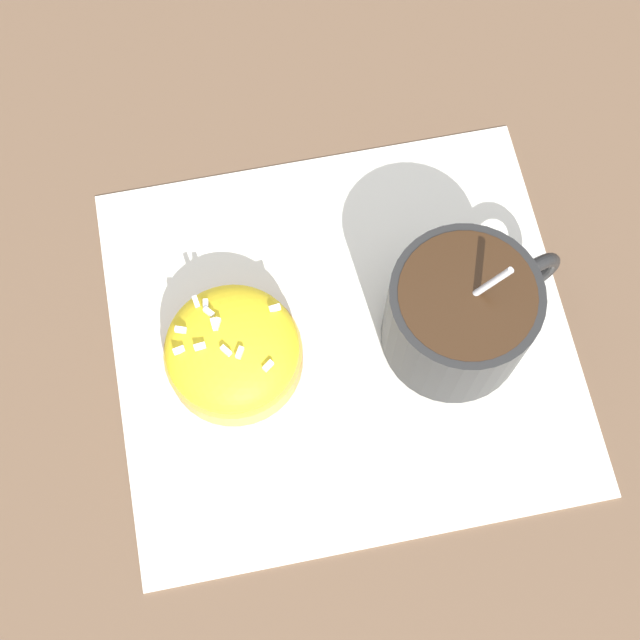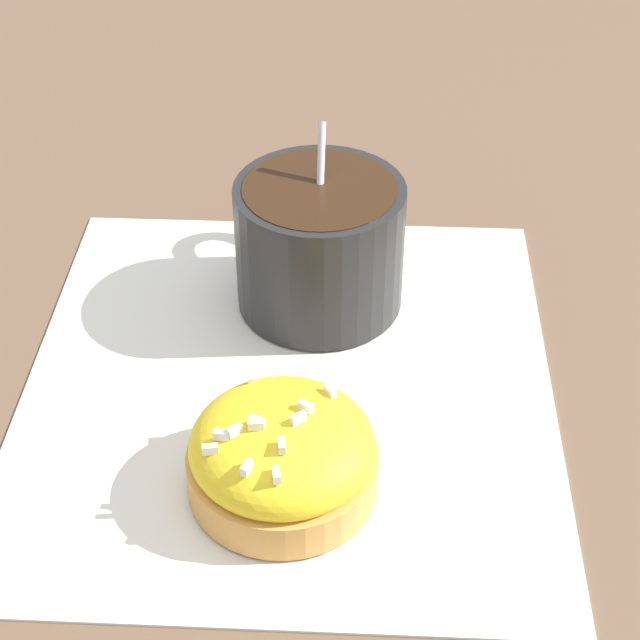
# 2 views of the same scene
# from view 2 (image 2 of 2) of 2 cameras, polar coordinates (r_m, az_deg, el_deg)

# --- Properties ---
(ground_plane) EXTENTS (3.00, 3.00, 0.00)m
(ground_plane) POSITION_cam_2_polar(r_m,az_deg,el_deg) (0.55, -1.68, -3.53)
(ground_plane) COLOR brown
(paper_napkin) EXTENTS (0.32, 0.30, 0.00)m
(paper_napkin) POSITION_cam_2_polar(r_m,az_deg,el_deg) (0.55, -1.69, -3.42)
(paper_napkin) COLOR white
(paper_napkin) RESTS_ON ground_plane
(coffee_cup) EXTENTS (0.12, 0.09, 0.10)m
(coffee_cup) POSITION_cam_2_polar(r_m,az_deg,el_deg) (0.58, -0.05, 4.34)
(coffee_cup) COLOR black
(coffee_cup) RESTS_ON paper_napkin
(frosted_pastry) EXTENTS (0.09, 0.09, 0.05)m
(frosted_pastry) POSITION_cam_2_polar(r_m,az_deg,el_deg) (0.49, -2.02, -7.19)
(frosted_pastry) COLOR #D19347
(frosted_pastry) RESTS_ON paper_napkin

